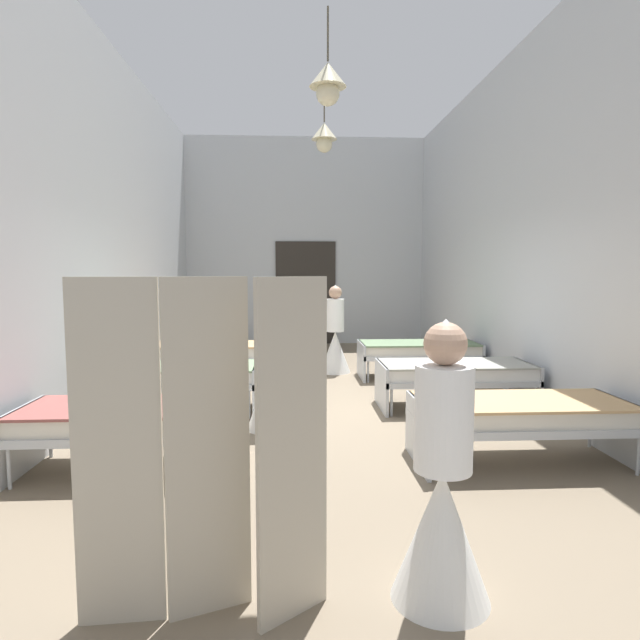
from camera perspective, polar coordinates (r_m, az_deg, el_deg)
name	(u,v)px	position (r m, az deg, el deg)	size (l,w,h in m)	color
ground_plane	(319,413)	(6.67, -0.09, -10.07)	(6.12, 12.56, 0.10)	#7A6B56
room_shell	(315,223)	(7.69, -0.58, 10.41)	(5.92, 12.16, 4.79)	silver
bed_left_row_0	(133,420)	(4.90, -19.55, -10.21)	(1.90, 0.84, 0.57)	#B7BCC1
bed_right_row_0	(520,415)	(5.13, 20.86, -9.53)	(1.90, 0.84, 0.57)	#B7BCC1
bed_left_row_1	(180,376)	(6.69, -14.95, -5.91)	(1.90, 0.84, 0.57)	#B7BCC1
bed_right_row_1	(455,373)	(6.86, 14.38, -5.62)	(1.90, 0.84, 0.57)	#B7BCC1
bed_left_row_2	(205,352)	(8.53, -12.35, -3.43)	(1.90, 0.84, 0.57)	#B7BCC1
bed_right_row_2	(418,351)	(8.67, 10.60, -3.26)	(1.90, 0.84, 0.57)	#B7BCC1
nurse_near_aisle	(335,341)	(8.93, 1.65, -2.34)	(0.52, 0.52, 1.49)	white
nurse_mid_aisle	(270,381)	(5.79, -5.40, -6.60)	(0.52, 0.52, 1.49)	white
nurse_far_aisle	(442,502)	(2.96, 13.04, -18.64)	(0.52, 0.52, 1.49)	white
patient_seated_primary	(227,325)	(8.51, -10.00, -0.50)	(0.44, 0.44, 0.80)	slate
potted_plant	(310,319)	(10.99, -1.05, 0.16)	(0.57, 0.57, 1.16)	brown
privacy_screen	(206,451)	(2.70, -12.18, -13.71)	(1.22, 0.29, 1.70)	#BCB29E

